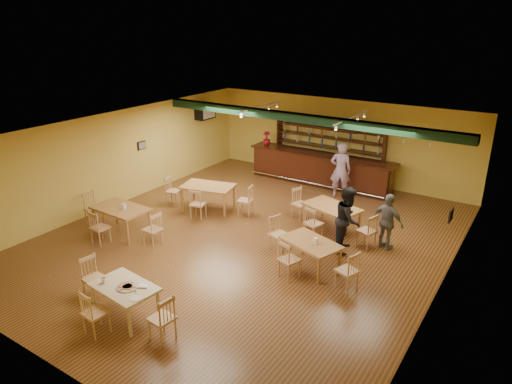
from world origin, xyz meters
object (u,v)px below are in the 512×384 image
Objects in this scene: dining_table_b at (331,219)px; dining_table_c at (122,221)px; bar_counter at (320,169)px; dining_table_d at (310,255)px; dining_table_a at (208,197)px; patron_bar at (341,170)px; patron_right_a at (348,219)px; near_table at (126,301)px.

dining_table_c reaches higher than dining_table_b.
bar_counter is 3.85× the size of dining_table_d.
dining_table_a is 2.87m from dining_table_c.
patron_bar reaches higher than dining_table_d.
patron_right_a reaches higher than dining_table_c.
near_table is (3.06, -2.63, -0.04)m from dining_table_c.
dining_table_b is 2.21m from dining_table_d.
patron_bar reaches higher than patron_right_a.
dining_table_d is 0.75× the size of patron_bar.
dining_table_b is at bearing 91.20° from patron_bar.
bar_counter is 5.15m from patron_right_a.
dining_table_d is 1.07× the size of near_table.
dining_table_d is at bearing -66.40° from bar_counter.
dining_table_b is 0.89× the size of patron_right_a.
bar_counter is at bearing 21.14° from patron_right_a.
patron_right_a is at bearing 94.41° from dining_table_d.
dining_table_a is 1.20× the size of near_table.
near_table is at bearing 141.01° from patron_right_a.
patron_bar is (-1.35, 4.84, 0.59)m from dining_table_d.
dining_table_c is 6.21m from patron_right_a.
dining_table_a is at bearing 75.38° from patron_right_a.
patron_right_a reaches higher than dining_table_a.
near_table is 0.70× the size of patron_bar.
dining_table_b is 2.87m from patron_bar.
dining_table_b is 1.09× the size of dining_table_d.
dining_table_b is (2.03, -3.49, -0.18)m from bar_counter.
dining_table_d and near_table have the same top height.
bar_counter reaches higher than dining_table_d.
patron_bar reaches higher than bar_counter.
dining_table_c is at bearing 39.03° from patron_bar.
dining_table_a is at bearing -114.88° from bar_counter.
bar_counter is 4.12× the size of near_table.
patron_right_a reaches higher than dining_table_d.
dining_table_c is 7.19m from patron_bar.
patron_bar is at bearing 125.78° from dining_table_b.
bar_counter is at bearing 69.33° from dining_table_c.
dining_table_d is 1.50m from patron_right_a.
dining_table_c is 0.90× the size of patron_right_a.
patron_right_a reaches higher than near_table.
near_table is (-1.79, -5.95, -0.03)m from dining_table_b.
bar_counter is 3.16× the size of patron_right_a.
near_table is at bearing -81.86° from dining_table_a.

